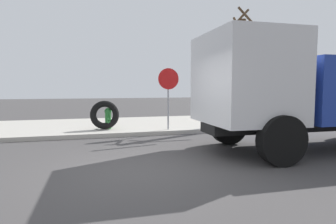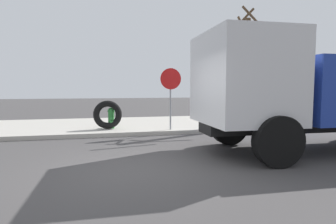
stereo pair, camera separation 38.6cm
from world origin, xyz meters
name	(u,v)px [view 2 (the right image)]	position (x,y,z in m)	size (l,w,h in m)	color
ground_plane	(134,170)	(0.00, 0.00, 0.00)	(80.00, 80.00, 0.00)	#423F3F
sidewalk_curb	(117,125)	(0.00, 6.50, 0.07)	(36.00, 5.00, 0.15)	#ADA89E
fire_hydrant	(111,117)	(-0.28, 5.13, 0.56)	(0.26, 0.59, 0.78)	#2D8438
loose_tire	(108,115)	(-0.41, 4.99, 0.68)	(1.04, 1.04, 0.23)	black
stop_sign	(171,87)	(1.82, 4.33, 1.69)	(0.76, 0.08, 2.22)	gray
dump_truck_blue	(324,90)	(5.11, 0.71, 1.61)	(7.04, 2.90, 3.00)	#1E3899
bare_tree	(246,67)	(5.17, 5.06, 2.54)	(1.23, 1.25, 4.86)	#4C3823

